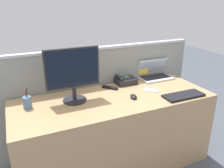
% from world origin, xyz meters
% --- Properties ---
extents(ground_plane, '(10.00, 10.00, 0.00)m').
position_xyz_m(ground_plane, '(0.00, 0.00, 0.00)').
color(ground_plane, '#4C515B').
extents(desk, '(1.88, 0.72, 0.75)m').
position_xyz_m(desk, '(0.00, 0.00, 0.38)').
color(desk, tan).
rests_on(desk, ground_plane).
extents(cubicle_divider, '(2.23, 0.08, 1.16)m').
position_xyz_m(cubicle_divider, '(0.00, 0.40, 0.58)').
color(cubicle_divider, gray).
rests_on(cubicle_divider, ground_plane).
extents(desktop_monitor, '(0.48, 0.21, 0.49)m').
position_xyz_m(desktop_monitor, '(-0.36, 0.09, 1.03)').
color(desktop_monitor, '#232328').
rests_on(desktop_monitor, desk).
extents(laptop, '(0.37, 0.26, 0.21)m').
position_xyz_m(laptop, '(0.66, 0.32, 0.80)').
color(laptop, silver).
rests_on(laptop, desk).
extents(desk_phone, '(0.21, 0.18, 0.10)m').
position_xyz_m(desk_phone, '(0.27, 0.29, 0.79)').
color(desk_phone, '#232328').
rests_on(desk_phone, desk).
extents(keyboard_main, '(0.40, 0.16, 0.02)m').
position_xyz_m(keyboard_main, '(0.61, -0.25, 0.76)').
color(keyboard_main, black).
rests_on(keyboard_main, desk).
extents(computer_mouse_right_hand, '(0.09, 0.11, 0.03)m').
position_xyz_m(computer_mouse_right_hand, '(0.16, -0.08, 0.77)').
color(computer_mouse_right_hand, black).
rests_on(computer_mouse_right_hand, desk).
extents(pen_cup, '(0.07, 0.07, 0.18)m').
position_xyz_m(pen_cup, '(-0.76, 0.11, 0.81)').
color(pen_cup, '#4C7093').
rests_on(pen_cup, desk).
extents(cell_phone_white_slab, '(0.15, 0.16, 0.01)m').
position_xyz_m(cell_phone_white_slab, '(0.41, 0.00, 0.76)').
color(cell_phone_white_slab, silver).
rests_on(cell_phone_white_slab, desk).
extents(tv_remote, '(0.14, 0.16, 0.02)m').
position_xyz_m(tv_remote, '(0.06, 0.22, 0.76)').
color(tv_remote, black).
rests_on(tv_remote, desk).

